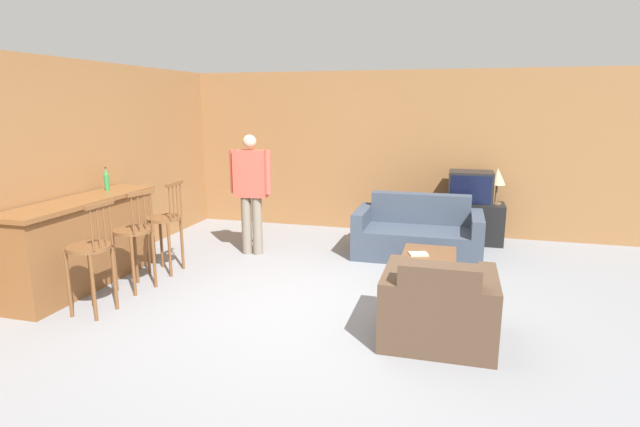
% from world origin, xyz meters
% --- Properties ---
extents(ground_plane, '(24.00, 24.00, 0.00)m').
position_xyz_m(ground_plane, '(0.00, 0.00, 0.00)').
color(ground_plane, gray).
extents(wall_back, '(9.40, 0.08, 2.60)m').
position_xyz_m(wall_back, '(0.00, 3.61, 1.30)').
color(wall_back, olive).
rests_on(wall_back, ground_plane).
extents(wall_left, '(0.08, 8.61, 2.60)m').
position_xyz_m(wall_left, '(-3.11, 1.30, 1.30)').
color(wall_left, olive).
rests_on(wall_left, ground_plane).
extents(bar_counter, '(0.55, 2.10, 1.02)m').
position_xyz_m(bar_counter, '(-2.77, 0.09, 0.52)').
color(bar_counter, brown).
rests_on(bar_counter, ground_plane).
extents(bar_chair_near, '(0.44, 0.44, 1.15)m').
position_xyz_m(bar_chair_near, '(-2.12, -0.59, 0.62)').
color(bar_chair_near, brown).
rests_on(bar_chair_near, ground_plane).
extents(bar_chair_mid, '(0.51, 0.51, 1.15)m').
position_xyz_m(bar_chair_mid, '(-2.12, 0.11, 0.62)').
color(bar_chair_mid, brown).
rests_on(bar_chair_mid, ground_plane).
extents(bar_chair_far, '(0.43, 0.43, 1.15)m').
position_xyz_m(bar_chair_far, '(-2.12, 0.74, 0.62)').
color(bar_chair_far, brown).
rests_on(bar_chair_far, ground_plane).
extents(couch_far, '(1.71, 0.93, 0.83)m').
position_xyz_m(couch_far, '(0.87, 2.28, 0.29)').
color(couch_far, '#384251').
rests_on(couch_far, ground_plane).
extents(armchair_near, '(0.98, 0.88, 0.81)m').
position_xyz_m(armchair_near, '(1.24, -0.29, 0.29)').
color(armchair_near, '#4C3828').
rests_on(armchair_near, ground_plane).
extents(coffee_table, '(0.60, 0.86, 0.41)m').
position_xyz_m(coffee_table, '(1.08, 0.96, 0.35)').
color(coffee_table, brown).
rests_on(coffee_table, ground_plane).
extents(tv_unit, '(1.03, 0.51, 0.61)m').
position_xyz_m(tv_unit, '(1.55, 3.20, 0.31)').
color(tv_unit, black).
rests_on(tv_unit, ground_plane).
extents(tv, '(0.64, 0.51, 0.48)m').
position_xyz_m(tv, '(1.55, 3.20, 0.85)').
color(tv, black).
rests_on(tv, tv_unit).
extents(bottle, '(0.06, 0.06, 0.29)m').
position_xyz_m(bottle, '(-2.86, 0.67, 1.16)').
color(bottle, '#2D7F3D').
rests_on(bottle, bar_counter).
extents(book_on_table, '(0.24, 0.21, 0.02)m').
position_xyz_m(book_on_table, '(0.97, 0.95, 0.42)').
color(book_on_table, '#B7AD99').
rests_on(book_on_table, coffee_table).
extents(table_lamp, '(0.24, 0.24, 0.54)m').
position_xyz_m(table_lamp, '(1.93, 3.20, 1.01)').
color(table_lamp, brown).
rests_on(table_lamp, tv_unit).
extents(person_by_window, '(0.59, 0.21, 1.67)m').
position_xyz_m(person_by_window, '(-1.40, 1.75, 0.94)').
color(person_by_window, '#756B5B').
rests_on(person_by_window, ground_plane).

